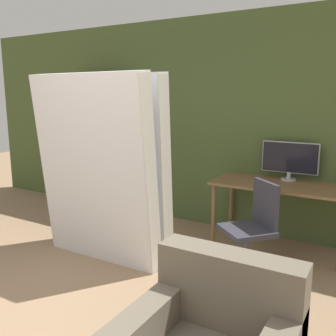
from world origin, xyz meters
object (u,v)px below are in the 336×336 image
at_px(bookshelf, 96,143).
at_px(mattress_near, 96,170).
at_px(office_chair, 251,236).
at_px(mattress_far, 113,166).
at_px(monitor, 290,159).

distance_m(bookshelf, mattress_near, 1.97).
relative_size(office_chair, mattress_far, 0.47).
bearing_deg(bookshelf, mattress_far, -43.20).
distance_m(monitor, bookshelf, 2.88).
distance_m(office_chair, mattress_near, 1.68).
bearing_deg(monitor, mattress_far, -141.92).
relative_size(bookshelf, mattress_far, 1.02).
xyz_separation_m(bookshelf, mattress_near, (1.30, -1.49, -0.04)).
bearing_deg(mattress_far, office_chair, 11.52).
relative_size(office_chair, mattress_near, 0.46).
height_order(office_chair, mattress_far, mattress_far).
bearing_deg(monitor, office_chair, -97.20).
relative_size(monitor, office_chair, 0.70).
bearing_deg(bookshelf, mattress_near, -48.98).
height_order(monitor, office_chair, monitor).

